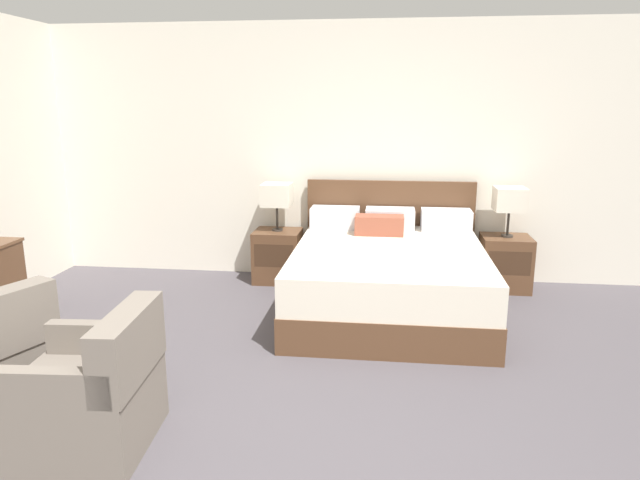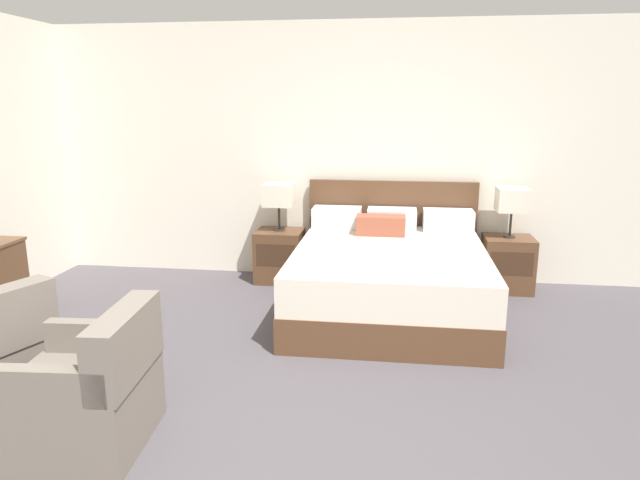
{
  "view_description": "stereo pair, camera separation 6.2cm",
  "coord_description": "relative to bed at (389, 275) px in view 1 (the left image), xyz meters",
  "views": [
    {
      "loc": [
        0.46,
        -2.43,
        1.79
      ],
      "look_at": [
        -0.05,
        1.87,
        0.75
      ],
      "focal_mm": 32.0,
      "sensor_mm": 36.0,
      "label": 1
    },
    {
      "loc": [
        0.53,
        -2.42,
        1.79
      ],
      "look_at": [
        -0.05,
        1.87,
        0.75
      ],
      "focal_mm": 32.0,
      "sensor_mm": 36.0,
      "label": 2
    }
  ],
  "objects": [
    {
      "name": "ground_plane",
      "position": [
        -0.49,
        -2.4,
        -0.32
      ],
      "size": [
        10.17,
        10.17,
        0.0
      ],
      "primitive_type": "plane",
      "color": "#4C474C"
    },
    {
      "name": "wall_back",
      "position": [
        -0.49,
        1.02,
        0.97
      ],
      "size": [
        7.28,
        0.06,
        2.58
      ],
      "primitive_type": "cube",
      "color": "silver",
      "rests_on": "ground"
    },
    {
      "name": "bed",
      "position": [
        0.0,
        0.0,
        0.0
      ],
      "size": [
        1.69,
        2.01,
        1.03
      ],
      "color": "brown",
      "rests_on": "ground"
    },
    {
      "name": "nightstand_left",
      "position": [
        -1.13,
        0.72,
        -0.05
      ],
      "size": [
        0.47,
        0.41,
        0.53
      ],
      "color": "brown",
      "rests_on": "ground"
    },
    {
      "name": "nightstand_right",
      "position": [
        1.13,
        0.72,
        -0.05
      ],
      "size": [
        0.47,
        0.41,
        0.53
      ],
      "color": "brown",
      "rests_on": "ground"
    },
    {
      "name": "table_lamp_left",
      "position": [
        -1.13,
        0.72,
        0.58
      ],
      "size": [
        0.29,
        0.29,
        0.48
      ],
      "color": "#332D28",
      "rests_on": "nightstand_left"
    },
    {
      "name": "table_lamp_right",
      "position": [
        1.13,
        0.72,
        0.58
      ],
      "size": [
        0.29,
        0.29,
        0.48
      ],
      "color": "#332D28",
      "rests_on": "nightstand_right"
    },
    {
      "name": "armchair_companion",
      "position": [
        -1.56,
        -2.27,
        -0.03
      ],
      "size": [
        0.74,
        0.73,
        0.76
      ],
      "color": "#70665B",
      "rests_on": "ground"
    }
  ]
}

